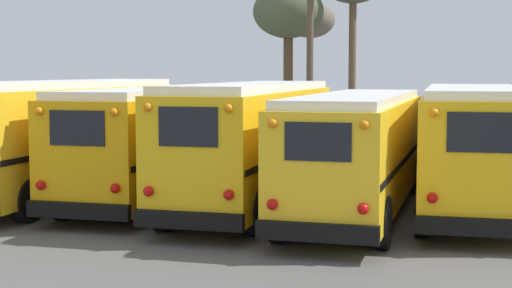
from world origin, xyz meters
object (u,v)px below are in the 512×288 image
at_px(bare_tree_0, 288,15).
at_px(bare_tree_3, 311,22).
at_px(school_bus_0, 68,133).
at_px(school_bus_3, 358,148).
at_px(school_bus_4, 474,144).
at_px(utility_pole, 310,62).
at_px(school_bus_1, 163,138).
at_px(school_bus_2, 253,140).

height_order(bare_tree_0, bare_tree_3, bare_tree_0).
relative_size(school_bus_0, school_bus_3, 1.04).
xyz_separation_m(school_bus_4, utility_pole, (-6.24, 11.34, 2.21)).
height_order(school_bus_4, utility_pole, utility_pole).
xyz_separation_m(school_bus_0, school_bus_1, (2.81, 0.25, -0.11)).
distance_m(school_bus_2, school_bus_3, 2.85).
height_order(school_bus_0, bare_tree_3, bare_tree_3).
bearing_deg(school_bus_0, bare_tree_0, 75.15).
bearing_deg(school_bus_0, school_bus_4, 0.10).
xyz_separation_m(school_bus_3, utility_pole, (-3.43, 12.31, 2.29)).
relative_size(bare_tree_0, bare_tree_3, 1.03).
distance_m(school_bus_2, utility_pole, 12.08).
bearing_deg(school_bus_1, school_bus_4, -1.58).
distance_m(school_bus_0, school_bus_2, 5.64).
bearing_deg(school_bus_3, school_bus_1, 167.89).
relative_size(school_bus_0, bare_tree_3, 1.51).
bearing_deg(school_bus_2, utility_pole, 93.01).
xyz_separation_m(school_bus_4, bare_tree_0, (-7.63, 13.61, 4.31)).
distance_m(bare_tree_0, bare_tree_3, 5.59).
distance_m(school_bus_1, school_bus_2, 2.91).
relative_size(school_bus_2, bare_tree_3, 1.42).
xyz_separation_m(school_bus_2, bare_tree_3, (-2.01, 19.73, 4.30)).
bearing_deg(utility_pole, school_bus_4, -61.17).
bearing_deg(school_bus_4, bare_tree_3, 111.68).
height_order(school_bus_1, bare_tree_0, bare_tree_0).
distance_m(school_bus_0, bare_tree_3, 20.02).
xyz_separation_m(school_bus_0, school_bus_2, (5.62, -0.51, -0.02)).
bearing_deg(bare_tree_3, school_bus_3, -76.56).
bearing_deg(school_bus_0, school_bus_3, -6.46).
bearing_deg(school_bus_2, bare_tree_0, 98.08).
distance_m(school_bus_3, bare_tree_3, 21.21).
bearing_deg(school_bus_0, bare_tree_3, 79.37).
height_order(school_bus_2, school_bus_3, school_bus_2).
distance_m(school_bus_0, school_bus_1, 2.82).
bearing_deg(school_bus_3, school_bus_4, 19.10).
distance_m(school_bus_2, school_bus_4, 5.64).
height_order(utility_pole, bare_tree_0, utility_pole).
bearing_deg(school_bus_2, school_bus_0, 174.81).
distance_m(school_bus_1, bare_tree_3, 19.49).
bearing_deg(utility_pole, school_bus_2, -86.99).
bearing_deg(school_bus_1, school_bus_0, -174.89).
distance_m(school_bus_0, utility_pole, 12.59).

